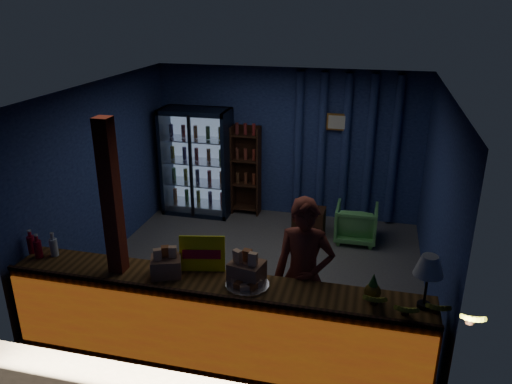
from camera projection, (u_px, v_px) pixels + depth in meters
ground at (257, 272)px, 7.13m from camera, size 4.60×4.60×0.00m
room_walls at (257, 167)px, 6.57m from camera, size 4.60×4.60×4.60m
counter at (214, 322)px, 5.23m from camera, size 4.40×0.57×0.99m
support_post at (116, 240)px, 5.18m from camera, size 0.16×0.16×2.60m
beverage_cooler at (198, 162)px, 8.88m from camera, size 1.20×0.62×1.90m
bottle_shelf at (246, 171)px, 8.87m from camera, size 0.50×0.28×1.60m
curtain_folds at (345, 148)px, 8.38m from camera, size 1.74×0.14×2.50m
framed_picture at (338, 122)px, 8.21m from camera, size 0.36×0.04×0.28m
shopkeeper at (304, 276)px, 5.31m from camera, size 0.66×0.44×1.76m
green_chair at (356, 223)px, 7.96m from camera, size 0.64×0.66×0.60m
side_table at (309, 222)px, 8.17m from camera, size 0.52×0.38×0.56m
yellow_sign at (202, 254)px, 5.24m from camera, size 0.49×0.20×0.38m
soda_bottles at (41, 246)px, 5.57m from camera, size 0.38×0.17×0.28m
snack_box_left at (166, 265)px, 5.16m from camera, size 0.38×0.35×0.32m
snack_box_centre at (247, 270)px, 5.05m from camera, size 0.38×0.33×0.35m
pastry_tray at (247, 284)px, 5.00m from camera, size 0.45×0.45×0.07m
banana_bunches at (422, 308)px, 4.50m from camera, size 1.07×0.30×0.17m
table_lamp at (429, 268)px, 4.51m from camera, size 0.27×0.27×0.54m
pineapple at (373, 289)px, 4.73m from camera, size 0.16×0.16×0.28m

